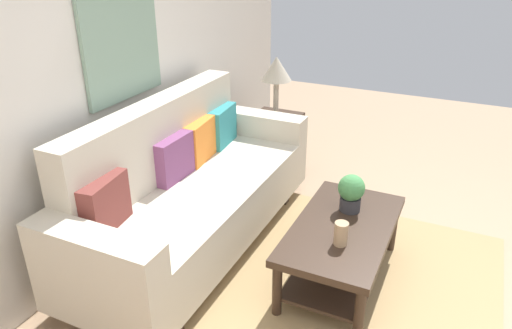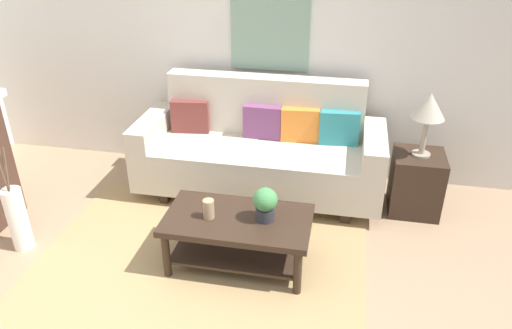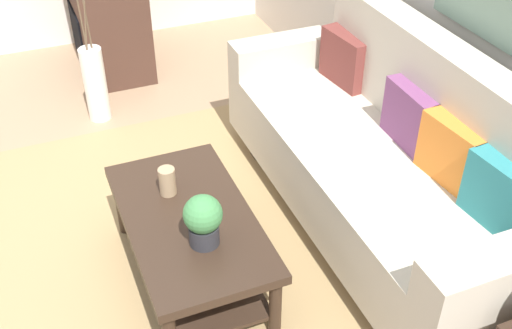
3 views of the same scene
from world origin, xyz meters
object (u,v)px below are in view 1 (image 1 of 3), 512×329
(table_lamp, at_px, (276,71))
(throw_pillow_plum, at_px, (173,158))
(throw_pillow_maroon, at_px, (105,204))
(throw_pillow_teal, at_px, (222,126))
(coffee_table, at_px, (342,240))
(throw_pillow_orange, at_px, (199,141))
(couch, at_px, (190,193))
(tabletop_vase, at_px, (341,234))
(side_table, at_px, (275,143))
(potted_plant_tabletop, at_px, (351,192))
(framed_painting, at_px, (123,47))

(table_lamp, bearing_deg, throw_pillow_plum, 172.77)
(throw_pillow_maroon, relative_size, throw_pillow_teal, 1.00)
(throw_pillow_maroon, xyz_separation_m, coffee_table, (0.76, -1.25, -0.37))
(throw_pillow_maroon, xyz_separation_m, throw_pillow_teal, (1.43, 0.00, 0.00))
(throw_pillow_orange, relative_size, coffee_table, 0.33)
(throw_pillow_plum, relative_size, coffee_table, 0.33)
(throw_pillow_plum, bearing_deg, couch, -90.00)
(throw_pillow_plum, distance_m, tabletop_vase, 1.31)
(side_table, bearing_deg, tabletop_vase, -145.41)
(coffee_table, bearing_deg, potted_plant_tabletop, 4.10)
(throw_pillow_maroon, distance_m, table_lamp, 2.19)
(framed_painting, bearing_deg, throw_pillow_teal, -25.51)
(throw_pillow_plum, relative_size, throw_pillow_orange, 1.00)
(coffee_table, height_order, side_table, side_table)
(side_table, xyz_separation_m, table_lamp, (0.00, 0.00, 0.71))
(potted_plant_tabletop, xyz_separation_m, table_lamp, (1.19, 1.05, 0.42))
(framed_painting, bearing_deg, throw_pillow_maroon, -154.49)
(table_lamp, bearing_deg, throw_pillow_maroon, 175.15)
(throw_pillow_maroon, bearing_deg, table_lamp, -4.85)
(tabletop_vase, xyz_separation_m, side_table, (1.61, 1.11, -0.22))
(couch, height_order, tabletop_vase, couch)
(table_lamp, bearing_deg, coffee_table, -142.61)
(throw_pillow_teal, distance_m, coffee_table, 1.46)
(throw_pillow_teal, bearing_deg, side_table, -14.13)
(couch, relative_size, framed_painting, 3.06)
(throw_pillow_orange, bearing_deg, throw_pillow_teal, 0.00)
(tabletop_vase, bearing_deg, coffee_table, 10.86)
(throw_pillow_maroon, xyz_separation_m, tabletop_vase, (0.55, -1.29, -0.18))
(tabletop_vase, relative_size, potted_plant_tabletop, 0.57)
(throw_pillow_teal, relative_size, coffee_table, 0.33)
(throw_pillow_plum, height_order, table_lamp, table_lamp)
(throw_pillow_plum, bearing_deg, tabletop_vase, -97.31)
(couch, bearing_deg, framed_painting, 90.00)
(tabletop_vase, bearing_deg, framed_painting, 84.20)
(throw_pillow_plum, distance_m, potted_plant_tabletop, 1.26)
(couch, distance_m, tabletop_vase, 1.18)
(throw_pillow_teal, relative_size, tabletop_vase, 2.42)
(throw_pillow_orange, relative_size, side_table, 0.64)
(throw_pillow_maroon, bearing_deg, couch, -9.95)
(throw_pillow_maroon, relative_size, throw_pillow_plum, 1.00)
(throw_pillow_plum, height_order, tabletop_vase, throw_pillow_plum)
(throw_pillow_orange, bearing_deg, table_lamp, -9.58)
(throw_pillow_orange, xyz_separation_m, potted_plant_tabletop, (-0.11, -1.24, -0.11))
(coffee_table, relative_size, side_table, 1.96)
(throw_pillow_orange, distance_m, tabletop_vase, 1.40)
(framed_painting, bearing_deg, side_table, -19.98)
(throw_pillow_orange, relative_size, potted_plant_tabletop, 1.37)
(potted_plant_tabletop, bearing_deg, table_lamp, 41.47)
(throw_pillow_orange, distance_m, throw_pillow_teal, 0.36)
(throw_pillow_maroon, distance_m, throw_pillow_plum, 0.71)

